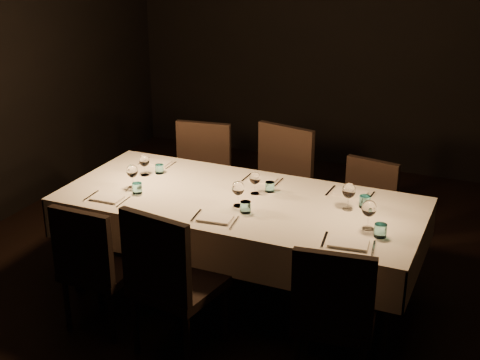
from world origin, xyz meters
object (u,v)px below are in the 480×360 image
at_px(chair_near_right, 334,311).
at_px(chair_far_left, 200,177).
at_px(chair_far_center, 276,186).
at_px(chair_far_right, 365,211).
at_px(chair_near_center, 170,278).
at_px(chair_near_left, 94,262).
at_px(dining_table, 240,208).

bearing_deg(chair_near_right, chair_far_left, -50.51).
height_order(chair_far_center, chair_far_right, chair_far_center).
xyz_separation_m(chair_near_right, chair_far_right, (-0.19, 1.49, -0.03)).
height_order(chair_near_center, chair_far_left, chair_near_center).
bearing_deg(chair_near_center, chair_far_right, -108.45).
relative_size(chair_near_left, chair_far_center, 0.88).
distance_m(dining_table, chair_far_right, 1.05).
bearing_deg(dining_table, chair_near_center, -96.82).
relative_size(chair_near_left, chair_near_center, 0.90).
relative_size(chair_near_center, chair_far_left, 1.03).
distance_m(chair_far_left, chair_far_right, 1.42).
height_order(chair_far_left, chair_far_right, chair_far_left).
distance_m(chair_far_left, chair_far_center, 0.69).
bearing_deg(chair_far_left, chair_near_center, -77.66).
relative_size(chair_far_center, chair_far_right, 1.19).
bearing_deg(chair_near_left, chair_far_right, -131.86).
bearing_deg(dining_table, chair_far_center, 91.02).
bearing_deg(chair_far_center, chair_far_left, -168.17).
bearing_deg(chair_far_right, chair_near_left, -122.30).
xyz_separation_m(chair_near_left, chair_far_center, (0.68, 1.55, 0.06)).
bearing_deg(chair_near_left, chair_far_left, -88.76).
bearing_deg(dining_table, chair_far_left, 132.71).
bearing_deg(chair_near_right, chair_near_center, -2.13).
relative_size(dining_table, chair_far_left, 2.56).
xyz_separation_m(chair_near_right, chair_far_center, (-0.92, 1.51, 0.05)).
height_order(chair_near_center, chair_far_right, chair_near_center).
bearing_deg(chair_far_center, chair_far_right, 9.93).
relative_size(chair_near_left, chair_near_right, 0.97).
height_order(chair_near_center, chair_near_right, chair_near_center).
relative_size(chair_near_left, chair_far_right, 1.04).
height_order(chair_near_right, chair_far_left, chair_far_left).
height_order(chair_near_left, chair_near_center, chair_near_center).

